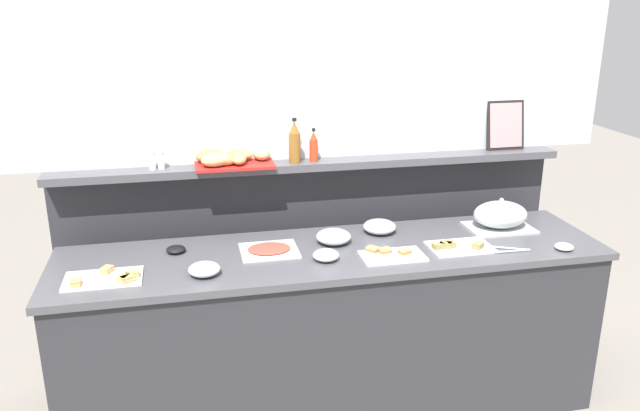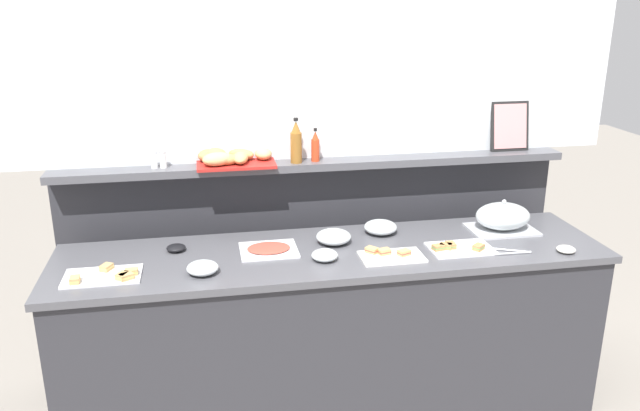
{
  "view_description": "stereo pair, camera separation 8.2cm",
  "coord_description": "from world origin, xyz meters",
  "px_view_note": "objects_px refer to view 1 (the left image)",
  "views": [
    {
      "loc": [
        -0.67,
        -2.77,
        2.06
      ],
      "look_at": [
        -0.05,
        0.1,
        1.08
      ],
      "focal_mm": 35.75,
      "sensor_mm": 36.0,
      "label": 1
    },
    {
      "loc": [
        -0.59,
        -2.79,
        2.06
      ],
      "look_at": [
        -0.05,
        0.1,
        1.08
      ],
      "focal_mm": 35.75,
      "sensor_mm": 36.0,
      "label": 2
    }
  ],
  "objects_px": {
    "sandwich_platter_side": "(458,247)",
    "cold_cuts_platter": "(269,250)",
    "salt_shaker": "(152,161)",
    "glass_bowl_large": "(334,237)",
    "hot_sauce_bottle": "(314,147)",
    "pepper_shaker": "(161,161)",
    "sandwich_platter_front": "(391,255)",
    "vinegar_bottle_amber": "(295,143)",
    "serving_tongs": "(512,250)",
    "framed_picture": "(505,125)",
    "condiment_bowl_teal": "(564,247)",
    "glass_bowl_extra": "(326,256)",
    "bread_basket": "(227,159)",
    "sandwich_platter_rear": "(106,278)",
    "condiment_bowl_cream": "(176,249)",
    "glass_bowl_medium": "(380,227)",
    "serving_cloche": "(500,216)",
    "glass_bowl_small": "(204,270)"
  },
  "relations": [
    {
      "from": "sandwich_platter_side",
      "to": "pepper_shaker",
      "type": "relative_size",
      "value": 3.51
    },
    {
      "from": "glass_bowl_large",
      "to": "condiment_bowl_teal",
      "type": "height_order",
      "value": "glass_bowl_large"
    },
    {
      "from": "glass_bowl_extra",
      "to": "condiment_bowl_teal",
      "type": "relative_size",
      "value": 1.38
    },
    {
      "from": "sandwich_platter_side",
      "to": "serving_tongs",
      "type": "bearing_deg",
      "value": -18.86
    },
    {
      "from": "serving_cloche",
      "to": "salt_shaker",
      "type": "height_order",
      "value": "salt_shaker"
    },
    {
      "from": "glass_bowl_extra",
      "to": "hot_sauce_bottle",
      "type": "bearing_deg",
      "value": 84.34
    },
    {
      "from": "bread_basket",
      "to": "cold_cuts_platter",
      "type": "bearing_deg",
      "value": -67.39
    },
    {
      "from": "hot_sauce_bottle",
      "to": "bread_basket",
      "type": "distance_m",
      "value": 0.45
    },
    {
      "from": "condiment_bowl_cream",
      "to": "hot_sauce_bottle",
      "type": "height_order",
      "value": "hot_sauce_bottle"
    },
    {
      "from": "serving_tongs",
      "to": "pepper_shaker",
      "type": "bearing_deg",
      "value": 159.3
    },
    {
      "from": "cold_cuts_platter",
      "to": "salt_shaker",
      "type": "relative_size",
      "value": 3.16
    },
    {
      "from": "vinegar_bottle_amber",
      "to": "salt_shaker",
      "type": "xyz_separation_m",
      "value": [
        -0.72,
        0.02,
        -0.06
      ]
    },
    {
      "from": "cold_cuts_platter",
      "to": "salt_shaker",
      "type": "bearing_deg",
      "value": 144.36
    },
    {
      "from": "glass_bowl_extra",
      "to": "condiment_bowl_cream",
      "type": "relative_size",
      "value": 1.34
    },
    {
      "from": "vinegar_bottle_amber",
      "to": "framed_picture",
      "type": "xyz_separation_m",
      "value": [
        1.22,
        0.06,
        0.03
      ]
    },
    {
      "from": "sandwich_platter_front",
      "to": "vinegar_bottle_amber",
      "type": "bearing_deg",
      "value": 123.86
    },
    {
      "from": "glass_bowl_medium",
      "to": "glass_bowl_extra",
      "type": "bearing_deg",
      "value": -140.39
    },
    {
      "from": "glass_bowl_small",
      "to": "pepper_shaker",
      "type": "relative_size",
      "value": 1.62
    },
    {
      "from": "serving_tongs",
      "to": "hot_sauce_bottle",
      "type": "relative_size",
      "value": 1.06
    },
    {
      "from": "glass_bowl_small",
      "to": "salt_shaker",
      "type": "xyz_separation_m",
      "value": [
        -0.21,
        0.59,
        0.36
      ]
    },
    {
      "from": "sandwich_platter_front",
      "to": "glass_bowl_small",
      "type": "distance_m",
      "value": 0.87
    },
    {
      "from": "pepper_shaker",
      "to": "sandwich_platter_side",
      "type": "bearing_deg",
      "value": -21.01
    },
    {
      "from": "serving_tongs",
      "to": "framed_picture",
      "type": "relative_size",
      "value": 0.68
    },
    {
      "from": "serving_cloche",
      "to": "vinegar_bottle_amber",
      "type": "xyz_separation_m",
      "value": [
        -1.04,
        0.3,
        0.37
      ]
    },
    {
      "from": "sandwich_platter_front",
      "to": "glass_bowl_extra",
      "type": "xyz_separation_m",
      "value": [
        -0.31,
        0.02,
        0.01
      ]
    },
    {
      "from": "glass_bowl_large",
      "to": "sandwich_platter_side",
      "type": "bearing_deg",
      "value": -18.9
    },
    {
      "from": "condiment_bowl_teal",
      "to": "hot_sauce_bottle",
      "type": "distance_m",
      "value": 1.34
    },
    {
      "from": "hot_sauce_bottle",
      "to": "salt_shaker",
      "type": "height_order",
      "value": "hot_sauce_bottle"
    },
    {
      "from": "glass_bowl_small",
      "to": "salt_shaker",
      "type": "distance_m",
      "value": 0.72
    },
    {
      "from": "serving_cloche",
      "to": "bread_basket",
      "type": "bearing_deg",
      "value": 167.13
    },
    {
      "from": "sandwich_platter_rear",
      "to": "cold_cuts_platter",
      "type": "distance_m",
      "value": 0.75
    },
    {
      "from": "sandwich_platter_side",
      "to": "cold_cuts_platter",
      "type": "distance_m",
      "value": 0.92
    },
    {
      "from": "sandwich_platter_front",
      "to": "condiment_bowl_cream",
      "type": "relative_size",
      "value": 3.23
    },
    {
      "from": "hot_sauce_bottle",
      "to": "serving_cloche",
      "type": "bearing_deg",
      "value": -18.84
    },
    {
      "from": "condiment_bowl_teal",
      "to": "condiment_bowl_cream",
      "type": "bearing_deg",
      "value": 168.86
    },
    {
      "from": "sandwich_platter_rear",
      "to": "bread_basket",
      "type": "xyz_separation_m",
      "value": [
        0.58,
        0.54,
        0.37
      ]
    },
    {
      "from": "sandwich_platter_rear",
      "to": "vinegar_bottle_amber",
      "type": "distance_m",
      "value": 1.15
    },
    {
      "from": "sandwich_platter_rear",
      "to": "glass_bowl_large",
      "type": "xyz_separation_m",
      "value": [
        1.06,
        0.21,
        0.02
      ]
    },
    {
      "from": "sandwich_platter_side",
      "to": "condiment_bowl_teal",
      "type": "bearing_deg",
      "value": -14.08
    },
    {
      "from": "glass_bowl_large",
      "to": "hot_sauce_bottle",
      "type": "distance_m",
      "value": 0.51
    },
    {
      "from": "condiment_bowl_teal",
      "to": "cold_cuts_platter",
      "type": "bearing_deg",
      "value": 168.73
    },
    {
      "from": "sandwich_platter_front",
      "to": "sandwich_platter_rear",
      "type": "distance_m",
      "value": 1.29
    },
    {
      "from": "serving_tongs",
      "to": "bread_basket",
      "type": "bearing_deg",
      "value": 154.96
    },
    {
      "from": "pepper_shaker",
      "to": "framed_picture",
      "type": "height_order",
      "value": "framed_picture"
    },
    {
      "from": "glass_bowl_extra",
      "to": "serving_tongs",
      "type": "xyz_separation_m",
      "value": [
        0.9,
        -0.08,
        -0.02
      ]
    },
    {
      "from": "cold_cuts_platter",
      "to": "glass_bowl_small",
      "type": "distance_m",
      "value": 0.38
    },
    {
      "from": "cold_cuts_platter",
      "to": "vinegar_bottle_amber",
      "type": "xyz_separation_m",
      "value": [
        0.19,
        0.36,
        0.43
      ]
    },
    {
      "from": "sandwich_platter_front",
      "to": "bread_basket",
      "type": "distance_m",
      "value": 0.97
    },
    {
      "from": "sandwich_platter_side",
      "to": "sandwich_platter_rear",
      "type": "height_order",
      "value": "same"
    },
    {
      "from": "cold_cuts_platter",
      "to": "glass_bowl_small",
      "type": "relative_size",
      "value": 1.95
    }
  ]
}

